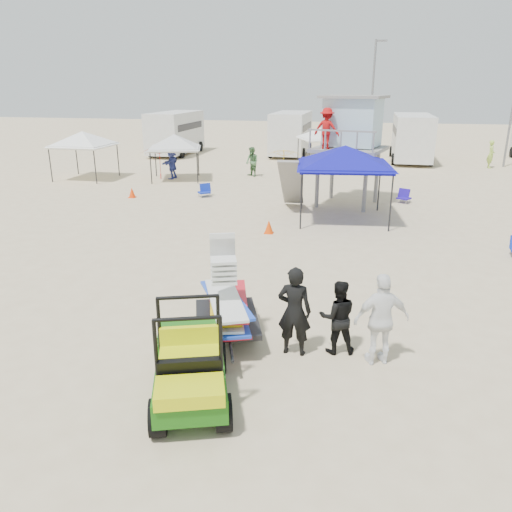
% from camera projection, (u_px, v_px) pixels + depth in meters
% --- Properties ---
extents(ground, '(140.00, 140.00, 0.00)m').
position_uv_depth(ground, '(199.00, 364.00, 9.85)').
color(ground, beige).
rests_on(ground, ground).
extents(utility_cart, '(1.87, 2.59, 1.78)m').
position_uv_depth(utility_cart, '(188.00, 359.00, 8.45)').
color(utility_cart, '#175A0E').
rests_on(utility_cart, ground).
extents(surf_trailer, '(1.86, 2.55, 2.06)m').
position_uv_depth(surf_trailer, '(226.00, 303.00, 10.60)').
color(surf_trailer, black).
rests_on(surf_trailer, ground).
extents(man_left, '(0.70, 0.48, 1.88)m').
position_uv_depth(man_left, '(294.00, 311.00, 9.98)').
color(man_left, black).
rests_on(man_left, ground).
extents(man_mid, '(0.87, 0.75, 1.57)m').
position_uv_depth(man_mid, '(338.00, 317.00, 10.09)').
color(man_mid, black).
rests_on(man_mid, ground).
extents(man_right, '(1.19, 0.81, 1.87)m').
position_uv_depth(man_right, '(382.00, 320.00, 9.63)').
color(man_right, white).
rests_on(man_right, ground).
extents(lifeguard_tower, '(3.54, 3.54, 4.70)m').
position_uv_depth(lifeguard_tower, '(349.00, 126.00, 22.07)').
color(lifeguard_tower, gray).
rests_on(lifeguard_tower, ground).
extents(canopy_blue, '(3.86, 3.86, 3.39)m').
position_uv_depth(canopy_blue, '(345.00, 149.00, 19.64)').
color(canopy_blue, black).
rests_on(canopy_blue, ground).
extents(canopy_white_a, '(3.41, 3.41, 3.00)m').
position_uv_depth(canopy_white_a, '(174.00, 137.00, 28.39)').
color(canopy_white_a, black).
rests_on(canopy_white_a, ground).
extents(canopy_white_b, '(2.95, 2.95, 3.14)m').
position_uv_depth(canopy_white_b, '(82.00, 134.00, 28.62)').
color(canopy_white_b, black).
rests_on(canopy_white_b, ground).
extents(canopy_white_c, '(3.88, 3.88, 3.03)m').
position_uv_depth(canopy_white_c, '(324.00, 129.00, 33.32)').
color(canopy_white_c, black).
rests_on(canopy_white_c, ground).
extents(umbrella_a, '(2.70, 2.72, 1.92)m').
position_uv_depth(umbrella_a, '(159.00, 163.00, 28.95)').
color(umbrella_a, red).
rests_on(umbrella_a, ground).
extents(umbrella_b, '(2.47, 2.49, 1.80)m').
position_uv_depth(umbrella_b, '(284.00, 165.00, 28.66)').
color(umbrella_b, yellow).
rests_on(umbrella_b, ground).
extents(cone_near, '(0.34, 0.34, 0.50)m').
position_uv_depth(cone_near, '(269.00, 227.00, 18.51)').
color(cone_near, '#ED4307').
rests_on(cone_near, ground).
extents(cone_far, '(0.34, 0.34, 0.50)m').
position_uv_depth(cone_far, '(132.00, 193.00, 24.42)').
color(cone_far, '#F93B07').
rests_on(cone_far, ground).
extents(beach_chair_a, '(0.73, 0.83, 0.64)m').
position_uv_depth(beach_chair_a, '(205.00, 190.00, 24.66)').
color(beach_chair_a, '#0F28AB').
rests_on(beach_chair_a, ground).
extents(beach_chair_c, '(0.72, 0.80, 0.64)m').
position_uv_depth(beach_chair_c, '(404.00, 196.00, 23.39)').
color(beach_chair_c, '#230FA4').
rests_on(beach_chair_c, ground).
extents(rv_far_left, '(2.64, 6.80, 3.25)m').
position_uv_depth(rv_far_left, '(176.00, 131.00, 39.43)').
color(rv_far_left, silver).
rests_on(rv_far_left, ground).
extents(rv_mid_left, '(2.65, 6.50, 3.25)m').
position_uv_depth(rv_mid_left, '(291.00, 132.00, 38.97)').
color(rv_mid_left, silver).
rests_on(rv_mid_left, ground).
extents(rv_mid_right, '(2.64, 7.00, 3.25)m').
position_uv_depth(rv_mid_right, '(412.00, 136.00, 35.75)').
color(rv_mid_right, silver).
rests_on(rv_mid_right, ground).
extents(light_pole_left, '(0.14, 0.14, 8.00)m').
position_uv_depth(light_pole_left, '(371.00, 105.00, 32.88)').
color(light_pole_left, slate).
rests_on(light_pole_left, ground).
extents(distant_beachgoers, '(19.69, 9.52, 1.82)m').
position_uv_depth(distant_beachgoers, '(257.00, 161.00, 30.06)').
color(distant_beachgoers, '#477345').
rests_on(distant_beachgoers, ground).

